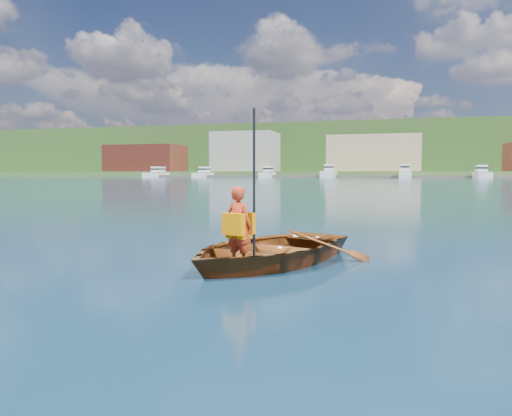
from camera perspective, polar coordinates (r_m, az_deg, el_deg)
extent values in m
plane|color=#0E223C|center=(8.33, -0.53, -5.65)|extent=(600.00, 600.00, 0.00)
imported|color=brown|center=(7.78, 1.34, -4.79)|extent=(3.55, 4.12, 0.72)
imported|color=#B03017|center=(6.91, -1.95, -2.11)|extent=(0.48, 0.40, 1.12)
cube|color=orange|center=(6.82, -2.59, -1.86)|extent=(0.35, 0.22, 0.30)
cube|color=orange|center=(7.00, -1.34, -1.70)|extent=(0.35, 0.20, 0.30)
cube|color=orange|center=(6.93, -1.95, -3.26)|extent=(0.36, 0.31, 0.05)
cylinder|color=black|center=(6.91, -0.21, 2.33)|extent=(0.05, 0.05, 2.19)
cube|color=#405829|center=(197.90, 15.02, 3.75)|extent=(400.00, 80.00, 2.00)
cube|color=#2E501D|center=(248.08, 15.19, 6.08)|extent=(400.00, 100.00, 22.00)
cube|color=brown|center=(155.90, 15.04, 3.50)|extent=(159.90, 14.98, 0.80)
cube|color=brown|center=(196.05, -12.50, 5.54)|extent=(28.00, 16.00, 10.00)
cube|color=gray|center=(180.78, -1.19, 6.41)|extent=(22.00, 16.00, 14.00)
cube|color=#9F866B|center=(173.16, 13.30, 6.08)|extent=(30.00, 16.00, 12.00)
cube|color=silver|center=(169.23, -11.30, 3.69)|extent=(3.67, 13.09, 1.76)
cube|color=silver|center=(170.40, -11.11, 4.35)|extent=(2.57, 5.89, 1.80)
cube|color=black|center=(170.40, -11.11, 4.38)|extent=(2.64, 6.15, 0.50)
cube|color=silver|center=(162.39, -6.07, 3.73)|extent=(3.26, 11.66, 1.71)
cube|color=silver|center=(163.48, -5.92, 4.40)|extent=(2.29, 5.25, 1.80)
cube|color=black|center=(163.48, -5.92, 4.44)|extent=(2.35, 5.48, 0.50)
cube|color=silver|center=(155.75, 1.29, 3.75)|extent=(2.97, 10.60, 1.81)
cube|color=silver|center=(156.78, 1.39, 4.48)|extent=(2.08, 4.77, 1.80)
cube|color=black|center=(156.78, 1.39, 4.52)|extent=(2.14, 4.98, 0.50)
cube|color=silver|center=(152.13, 8.32, 3.77)|extent=(3.60, 12.85, 2.24)
cube|color=silver|center=(153.42, 8.39, 4.61)|extent=(2.52, 5.78, 1.80)
cube|color=black|center=(153.42, 8.39, 4.65)|extent=(2.59, 6.04, 0.50)
cube|color=silver|center=(150.91, 16.65, 3.64)|extent=(3.36, 11.98, 2.24)
cube|color=silver|center=(152.11, 16.66, 4.49)|extent=(2.35, 5.39, 1.80)
cube|color=black|center=(152.11, 16.66, 4.53)|extent=(2.42, 5.63, 0.50)
cube|color=silver|center=(152.65, 24.40, 3.40)|extent=(3.56, 12.71, 1.87)
cube|color=silver|center=(153.91, 24.35, 4.16)|extent=(2.49, 5.72, 1.80)
cube|color=black|center=(153.91, 24.35, 4.19)|extent=(2.56, 5.97, 0.50)
cylinder|color=#382314|center=(259.87, 23.55, 6.71)|extent=(0.80, 0.80, 2.64)
sphere|color=#1A5416|center=(260.08, 23.58, 7.48)|extent=(4.93, 4.93, 4.93)
cylinder|color=#382314|center=(218.62, -5.14, 4.91)|extent=(0.80, 0.80, 3.22)
sphere|color=#1A5416|center=(218.73, -5.15, 6.03)|extent=(6.02, 6.02, 6.02)
cylinder|color=#382314|center=(215.86, 21.15, 5.11)|extent=(0.80, 0.80, 2.42)
sphere|color=#1A5416|center=(215.96, 21.17, 5.97)|extent=(4.51, 4.51, 4.51)
cylinder|color=#382314|center=(279.50, -14.59, 6.09)|extent=(0.80, 0.80, 3.00)
sphere|color=#1A5416|center=(279.69, -14.61, 6.91)|extent=(5.61, 5.61, 5.61)
cylinder|color=#382314|center=(245.40, -12.13, 5.28)|extent=(0.80, 0.80, 2.84)
sphere|color=#1A5416|center=(245.52, -12.14, 6.17)|extent=(5.29, 5.29, 5.29)
cylinder|color=#382314|center=(288.11, -11.26, 6.71)|extent=(0.80, 0.80, 3.23)
sphere|color=#1A5416|center=(288.35, -11.27, 7.56)|extent=(6.03, 6.03, 6.03)
cylinder|color=#382314|center=(216.33, 19.62, 5.42)|extent=(0.80, 0.80, 4.08)
sphere|color=#1A5416|center=(216.56, 19.65, 6.86)|extent=(7.63, 7.63, 7.63)
cylinder|color=#382314|center=(296.06, -11.00, 7.01)|extent=(0.80, 0.80, 4.08)
sphere|color=#1A5416|center=(296.41, -11.01, 8.07)|extent=(7.62, 7.62, 7.62)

